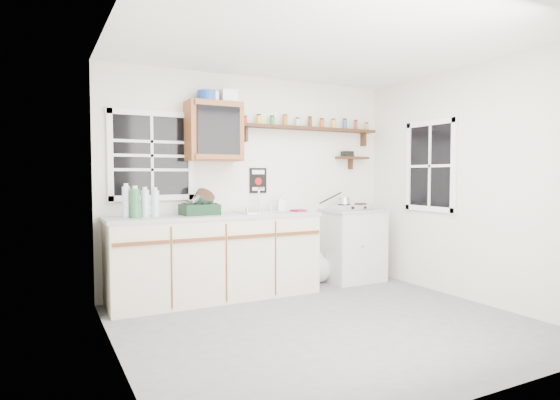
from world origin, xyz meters
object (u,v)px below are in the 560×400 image
at_px(spice_shelf, 310,128).
at_px(dish_rack, 201,206).
at_px(right_cabinet, 352,245).
at_px(main_cabinet, 216,256).
at_px(hotplate, 352,207).
at_px(upper_cabinet, 214,131).

relative_size(spice_shelf, dish_rack, 4.85).
relative_size(right_cabinet, spice_shelf, 0.48).
xyz_separation_m(main_cabinet, dish_rack, (-0.16, 0.02, 0.55)).
xyz_separation_m(right_cabinet, dish_rack, (-2.00, -0.00, 0.56)).
bearing_deg(dish_rack, right_cabinet, -2.83).
relative_size(right_cabinet, dish_rack, 2.31).
distance_m(main_cabinet, spice_shelf, 1.98).
distance_m(spice_shelf, dish_rack, 1.74).
bearing_deg(hotplate, upper_cabinet, 177.86).
height_order(right_cabinet, dish_rack, dish_rack).
bearing_deg(spice_shelf, dish_rack, -172.65).
distance_m(spice_shelf, hotplate, 1.13).
bearing_deg(dish_rack, upper_cabinet, 28.38).
distance_m(main_cabinet, right_cabinet, 1.84).
bearing_deg(dish_rack, hotplate, -3.41).
xyz_separation_m(upper_cabinet, spice_shelf, (1.27, 0.07, 0.11)).
relative_size(main_cabinet, spice_shelf, 1.21).
bearing_deg(upper_cabinet, dish_rack, -148.75).
height_order(upper_cabinet, spice_shelf, upper_cabinet).
xyz_separation_m(main_cabinet, spice_shelf, (1.30, 0.21, 1.47)).
distance_m(upper_cabinet, dish_rack, 0.85).
bearing_deg(spice_shelf, main_cabinet, -170.73).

